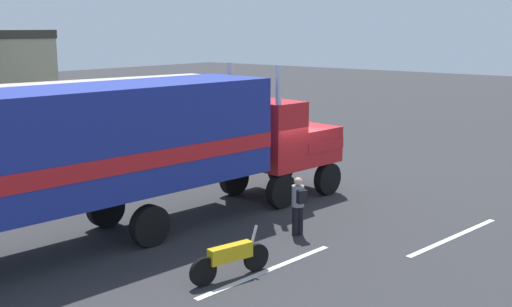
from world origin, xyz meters
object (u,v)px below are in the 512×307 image
person_bystander (298,204)px  semi_truck (127,145)px  parked_bus (102,112)px  motorcycle (231,258)px

person_bystander → semi_truck: bearing=128.8°
semi_truck → person_bystander: bearing=-51.2°
semi_truck → parked_bus: size_ratio=1.27×
parked_bus → motorcycle: parked_bus is taller
semi_truck → motorcycle: 4.61m
person_bystander → motorcycle: 3.43m
parked_bus → motorcycle: bearing=-115.7°
person_bystander → parked_bus: bearing=77.2°
semi_truck → parked_bus: semi_truck is taller
semi_truck → person_bystander: 4.88m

